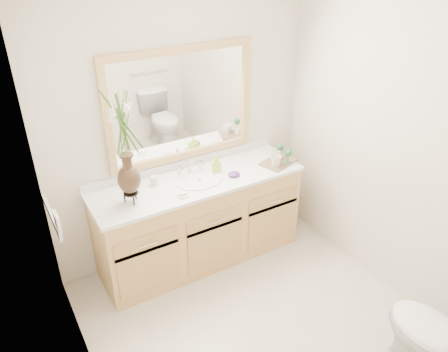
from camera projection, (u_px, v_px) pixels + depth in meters
floor at (263, 330)px, 3.33m from camera, size 2.60×2.60×0.00m
wall_back at (182, 128)px, 3.72m from camera, size 2.40×0.02×2.40m
wall_left at (80, 261)px, 2.21m from camera, size 0.02×2.60×2.40m
wall_right at (401, 154)px, 3.28m from camera, size 0.02×2.60×2.40m
vanity at (200, 221)px, 3.90m from camera, size 1.80×0.55×0.80m
counter at (198, 181)px, 3.69m from camera, size 1.84×0.57×0.03m
sink at (199, 186)px, 3.70m from camera, size 0.38×0.34×0.23m
mirror at (181, 106)px, 3.60m from camera, size 1.32×0.04×0.97m
switch_plate at (57, 221)px, 2.90m from camera, size 0.02×0.12×0.12m
toilet at (439, 345)px, 2.77m from camera, size 0.42×0.75×0.74m
flower_vase at (123, 134)px, 3.10m from camera, size 0.21×0.21×0.85m
tumbler at (154, 181)px, 3.59m from camera, size 0.06×0.06×0.08m
soap_dish at (182, 195)px, 3.45m from camera, size 0.10×0.10×0.03m
soap_bottle at (216, 164)px, 3.78m from camera, size 0.09×0.09×0.14m
purple_dish at (234, 174)px, 3.73m from camera, size 0.13×0.11×0.04m
tray at (278, 162)px, 3.95m from camera, size 0.37×0.31×0.02m
mug_left at (276, 160)px, 3.85m from camera, size 0.13×0.12×0.10m
mug_right at (275, 155)px, 3.95m from camera, size 0.11×0.10×0.09m
goblet_front at (288, 153)px, 3.87m from camera, size 0.06×0.06×0.14m
goblet_back at (280, 148)px, 3.96m from camera, size 0.06×0.06×0.14m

